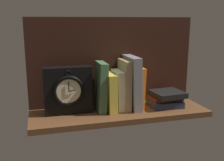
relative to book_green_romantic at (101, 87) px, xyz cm
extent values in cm
cube|color=brown|center=(8.24, -2.75, -12.33)|extent=(80.28, 24.67, 2.50)
cube|color=black|center=(8.24, 8.99, 9.81)|extent=(80.28, 1.20, 41.78)
cube|color=#476B44|center=(0.00, 0.00, 0.00)|extent=(4.69, 12.51, 22.31)
cube|color=gold|center=(3.94, 0.00, -2.48)|extent=(3.97, 15.77, 17.24)
cube|color=silver|center=(7.79, 0.00, -2.06)|extent=(4.14, 12.02, 18.17)
cube|color=tan|center=(11.17, 0.00, 0.32)|extent=(2.77, 13.57, 22.79)
cube|color=gray|center=(14.84, 0.00, 1.09)|extent=(4.80, 16.77, 24.46)
cube|color=orange|center=(18.11, 0.00, -1.40)|extent=(2.51, 12.85, 19.41)
cube|color=black|center=(-14.69, 0.51, -0.68)|extent=(20.80, 6.30, 20.80)
torus|color=black|center=(-14.69, -3.04, -0.26)|extent=(13.60, 1.67, 13.60)
cylinder|color=beige|center=(-14.69, -3.04, -0.26)|extent=(10.98, 0.60, 10.98)
cube|color=black|center=(-13.37, -3.54, -0.02)|extent=(2.70, 0.30, 0.77)
cube|color=black|center=(-14.68, -3.54, 1.89)|extent=(0.31, 0.30, 4.30)
torus|color=black|center=(-14.69, -2.64, 7.54)|extent=(2.44, 0.44, 2.44)
cube|color=#232D4C|center=(30.91, -2.22, -9.53)|extent=(15.22, 12.44, 3.09)
cube|color=#471E19|center=(31.06, -1.99, -7.05)|extent=(14.66, 10.40, 1.88)
cube|color=black|center=(31.79, -2.71, -4.87)|extent=(15.17, 14.59, 2.46)
camera|label=1|loc=(-25.87, -113.75, 29.16)|focal=42.87mm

